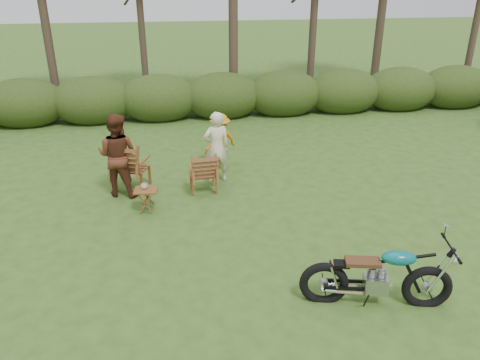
{
  "coord_description": "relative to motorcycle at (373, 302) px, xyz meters",
  "views": [
    {
      "loc": [
        -1.66,
        -5.56,
        4.29
      ],
      "look_at": [
        -0.52,
        1.89,
        0.9
      ],
      "focal_mm": 35.0,
      "sensor_mm": 36.0,
      "label": 1
    }
  ],
  "objects": [
    {
      "name": "ground",
      "position": [
        -1.01,
        0.58,
        0.0
      ],
      "size": [
        80.0,
        80.0,
        0.0
      ],
      "primitive_type": "plane",
      "color": "#2F4918",
      "rests_on": "ground"
    },
    {
      "name": "motorcycle",
      "position": [
        0.0,
        0.0,
        0.0
      ],
      "size": [
        2.1,
        1.16,
        1.13
      ],
      "primitive_type": null,
      "rotation": [
        0.0,
        0.0,
        -0.22
      ],
      "color": "#0DA6A9",
      "rests_on": "ground"
    },
    {
      "name": "lawn_chair_right",
      "position": [
        -2.07,
        4.03,
        0.0
      ],
      "size": [
        0.66,
        0.66,
        0.9
      ],
      "primitive_type": null,
      "rotation": [
        0.0,
        0.0,
        3.21
      ],
      "color": "brown",
      "rests_on": "ground"
    },
    {
      "name": "lawn_chair_left",
      "position": [
        -3.55,
        4.42,
        0.0
      ],
      "size": [
        0.92,
        0.92,
        1.06
      ],
      "primitive_type": null,
      "rotation": [
        0.0,
        0.0,
        2.82
      ],
      "color": "brown",
      "rests_on": "ground"
    },
    {
      "name": "side_table",
      "position": [
        -3.23,
        3.27,
        0.23
      ],
      "size": [
        0.49,
        0.42,
        0.47
      ],
      "primitive_type": null,
      "rotation": [
        0.0,
        0.0,
        -0.1
      ],
      "color": "#5C2F17",
      "rests_on": "ground"
    },
    {
      "name": "cup",
      "position": [
        -3.25,
        3.31,
        0.52
      ],
      "size": [
        0.14,
        0.14,
        0.1
      ],
      "primitive_type": "imported",
      "rotation": [
        0.0,
        0.0,
        0.09
      ],
      "color": "beige",
      "rests_on": "side_table"
    },
    {
      "name": "adult_a",
      "position": [
        -1.73,
        4.48,
        0.0
      ],
      "size": [
        0.64,
        0.49,
        1.59
      ],
      "primitive_type": "imported",
      "rotation": [
        0.0,
        0.0,
        3.34
      ],
      "color": "beige",
      "rests_on": "ground"
    },
    {
      "name": "adult_b",
      "position": [
        -3.78,
        4.14,
        0.0
      ],
      "size": [
        1.02,
        0.91,
        1.74
      ],
      "primitive_type": "imported",
      "rotation": [
        0.0,
        0.0,
        2.8
      ],
      "color": "#542718",
      "rests_on": "ground"
    },
    {
      "name": "child",
      "position": [
        -1.56,
        5.31,
        0.0
      ],
      "size": [
        0.97,
        0.82,
        1.3
      ],
      "primitive_type": "imported",
      "rotation": [
        0.0,
        0.0,
        3.63
      ],
      "color": "orange",
      "rests_on": "ground"
    }
  ]
}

